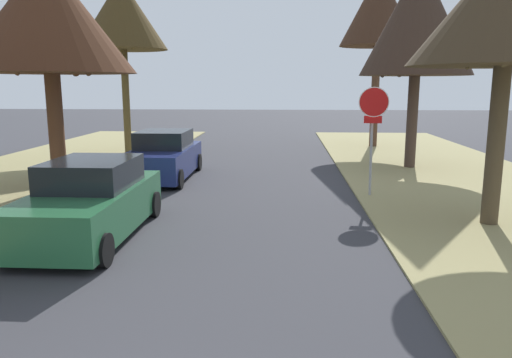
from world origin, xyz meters
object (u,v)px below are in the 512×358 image
at_px(street_tree_right_mid_b, 418,19).
at_px(street_tree_right_far, 379,9).
at_px(street_tree_left_mid_b, 48,16).
at_px(parked_sedan_green, 90,202).
at_px(stop_sign_far, 373,118).
at_px(street_tree_right_mid_a, 509,4).
at_px(street_tree_left_far, 122,15).
at_px(parked_sedan_navy, 163,157).

xyz_separation_m(street_tree_right_mid_b, street_tree_right_far, (-0.27, 6.32, 1.25)).
distance_m(street_tree_left_mid_b, parked_sedan_green, 6.75).
xyz_separation_m(stop_sign_far, street_tree_right_mid_a, (2.17, -2.73, 2.50)).
distance_m(street_tree_right_mid_a, street_tree_left_mid_b, 11.67).
height_order(street_tree_right_mid_b, street_tree_left_mid_b, street_tree_right_mid_b).
xyz_separation_m(street_tree_left_far, parked_sedan_green, (3.13, -12.30, -5.31)).
height_order(street_tree_right_mid_a, parked_sedan_navy, street_tree_right_mid_a).
height_order(street_tree_right_mid_b, street_tree_left_far, street_tree_left_far).
bearing_deg(street_tree_left_far, parked_sedan_green, -75.72).
bearing_deg(stop_sign_far, parked_sedan_navy, 159.35).
height_order(street_tree_left_far, parked_sedan_green, street_tree_left_far).
bearing_deg(parked_sedan_navy, street_tree_right_far, 46.45).
xyz_separation_m(stop_sign_far, parked_sedan_green, (-6.33, -4.05, -1.47)).
relative_size(street_tree_right_mid_a, street_tree_left_far, 0.79).
bearing_deg(street_tree_right_mid_a, street_tree_right_mid_b, 89.08).
relative_size(stop_sign_far, street_tree_left_mid_b, 0.45).
xyz_separation_m(street_tree_right_mid_b, street_tree_left_far, (-11.76, 3.29, 0.67)).
height_order(stop_sign_far, street_tree_right_far, street_tree_right_far).
relative_size(street_tree_left_mid_b, parked_sedan_green, 1.49).
bearing_deg(street_tree_right_far, street_tree_right_mid_b, -87.52).
bearing_deg(street_tree_right_mid_b, street_tree_right_far, 92.48).
bearing_deg(parked_sedan_navy, street_tree_right_mid_a, -30.94).
height_order(stop_sign_far, street_tree_right_mid_a, street_tree_right_mid_a).
bearing_deg(parked_sedan_green, street_tree_right_mid_b, 46.23).
xyz_separation_m(stop_sign_far, street_tree_left_far, (-9.46, 8.25, 3.84)).
bearing_deg(street_tree_left_far, street_tree_left_mid_b, -87.02).
relative_size(stop_sign_far, street_tree_right_mid_b, 0.40).
distance_m(street_tree_right_mid_a, parked_sedan_green, 9.48).
bearing_deg(street_tree_left_far, street_tree_right_mid_a, -43.33).
bearing_deg(street_tree_right_mid_a, parked_sedan_navy, 149.06).
height_order(street_tree_left_far, parked_sedan_navy, street_tree_left_far).
relative_size(stop_sign_far, parked_sedan_navy, 0.68).
relative_size(street_tree_right_mid_a, street_tree_left_mid_b, 0.91).
xyz_separation_m(street_tree_right_mid_a, street_tree_right_far, (-0.15, 14.01, 1.91)).
distance_m(street_tree_right_far, parked_sedan_green, 18.42).
xyz_separation_m(street_tree_right_mid_b, parked_sedan_navy, (-8.70, -2.54, -4.64)).
bearing_deg(stop_sign_far, street_tree_left_far, 138.93).
distance_m(street_tree_right_far, street_tree_left_mid_b, 15.59).
bearing_deg(street_tree_left_far, street_tree_right_mid_b, -15.63).
relative_size(stop_sign_far, street_tree_right_far, 0.35).
distance_m(street_tree_right_mid_b, parked_sedan_green, 13.31).
bearing_deg(street_tree_right_far, street_tree_left_far, -165.20).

